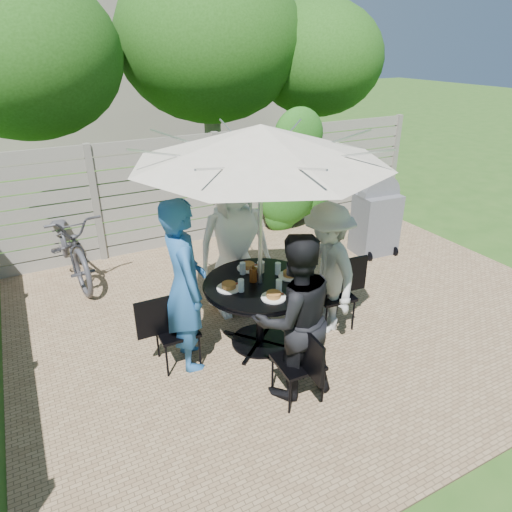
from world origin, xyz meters
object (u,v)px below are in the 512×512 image
plate_right (290,275)px  syrup_jug (253,275)px  glass_left (241,285)px  glass_front (279,286)px  person_front (294,318)px  coffee_cup (261,267)px  bbq_grill (376,218)px  person_left (185,286)px  bicycle (69,243)px  glass_right (278,269)px  chair_left (177,344)px  plate_back (248,267)px  umbrella (261,144)px  chair_back (232,286)px  patio_table (260,302)px  chair_front (298,377)px  chair_right (333,307)px  person_back (234,243)px  glass_back (243,268)px  plate_left (229,286)px  plate_front (274,296)px  person_right (326,270)px

plate_right → syrup_jug: bearing=167.7°
glass_left → plate_right: bearing=4.1°
glass_front → person_front: bearing=-106.0°
coffee_cup → bbq_grill: bearing=22.8°
person_left → syrup_jug: 0.77m
coffee_cup → bicycle: size_ratio=0.06×
glass_right → chair_left: bearing=179.4°
glass_right → plate_back: bearing=130.0°
umbrella → chair_back: (0.09, 0.96, -2.04)m
patio_table → glass_left: size_ratio=9.61×
chair_front → chair_right: (1.05, 0.87, 0.01)m
patio_table → chair_front: bearing=-95.5°
glass_front → coffee_cup: 0.48m
plate_right → chair_right: bearing=-5.6°
coffee_cup → chair_right: bearing=-19.8°
glass_front → coffee_cup: size_ratio=1.17×
chair_right → patio_table: bearing=0.8°
glass_front → syrup_jug: 0.35m
person_back → syrup_jug: person_back is taller
plate_back → coffee_cup: size_ratio=2.17×
umbrella → glass_front: bearing=-73.5°
plate_back → bicycle: bicycle is taller
glass_back → bbq_grill: bbq_grill is taller
chair_back → person_left: (-0.92, -0.88, 0.67)m
patio_table → glass_right: (0.27, 0.08, 0.31)m
plate_left → plate_front: size_ratio=1.00×
chair_left → glass_front: (1.04, -0.36, 0.62)m
patio_table → person_back: 0.91m
patio_table → chair_right: chair_right is taller
glass_left → plate_back: bearing=55.3°
person_right → glass_left: person_right is taller
coffee_cup → bbq_grill: (2.72, 1.14, -0.26)m
coffee_cup → glass_back: bearing=163.5°
person_left → plate_right: (1.18, -0.12, -0.11)m
syrup_jug → bbq_grill: 3.18m
person_back → chair_right: size_ratio=2.11×
plate_left → glass_right: (0.63, 0.04, 0.05)m
person_left → person_right: 1.67m
umbrella → person_front: umbrella is taller
person_left → patio_table: bearing=-90.0°
chair_left → glass_front: 1.26m
umbrella → glass_front: 1.46m
coffee_cup → glass_left: bearing=-143.5°
glass_left → glass_right: size_ratio=1.00×
plate_front → glass_front: size_ratio=1.86×
umbrella → plate_left: umbrella is taller
plate_right → syrup_jug: (-0.41, 0.09, 0.06)m
chair_right → coffee_cup: size_ratio=7.46×
plate_left → glass_left: size_ratio=1.86×
chair_right → glass_back: glass_back is taller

